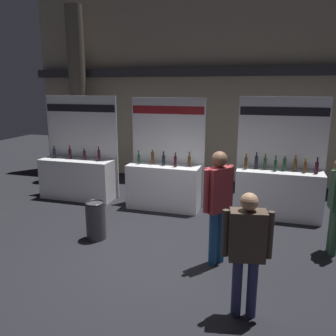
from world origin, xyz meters
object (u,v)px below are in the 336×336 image
trash_bin (96,220)px  visitor_3 (247,245)px  exhibitor_booth_2 (278,188)px  visitor_1 (218,198)px  exhibitor_booth_1 (164,181)px  exhibitor_booth_0 (78,174)px

trash_bin → visitor_3: size_ratio=0.45×
exhibitor_booth_2 → visitor_1: size_ratio=1.40×
exhibitor_booth_1 → exhibitor_booth_0: bearing=178.0°
visitor_1 → visitor_3: 1.32m
exhibitor_booth_1 → visitor_1: (1.56, -2.27, 0.47)m
exhibitor_booth_0 → exhibitor_booth_2: bearing=0.9°
exhibitor_booth_0 → trash_bin: size_ratio=3.58×
exhibitor_booth_1 → visitor_3: exhibitor_booth_1 is taller
exhibitor_booth_1 → visitor_3: bearing=-59.1°
exhibitor_booth_0 → exhibitor_booth_2: size_ratio=1.00×
trash_bin → exhibitor_booth_1: bearing=70.1°
trash_bin → visitor_3: visitor_3 is taller
exhibitor_booth_1 → visitor_3: size_ratio=1.59×
exhibitor_booth_0 → exhibitor_booth_2: exhibitor_booth_2 is taller
trash_bin → visitor_3: bearing=-28.0°
trash_bin → visitor_1: (2.28, -0.28, 0.74)m
visitor_1 → visitor_3: size_ratio=1.15×
visitor_1 → visitor_3: bearing=61.6°
exhibitor_booth_2 → visitor_1: (-0.96, -2.42, 0.47)m
visitor_3 → exhibitor_booth_1: bearing=110.9°
exhibitor_booth_0 → exhibitor_booth_2: (4.81, 0.07, 0.01)m
visitor_3 → exhibitor_booth_0: bearing=130.9°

